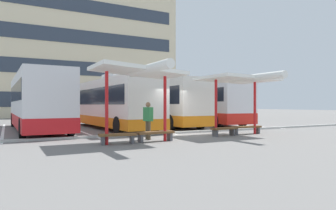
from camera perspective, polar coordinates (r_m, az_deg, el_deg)
The scene contains 19 objects.
ground_plane at distance 16.84m, azimuth 1.45°, elevation -5.55°, with size 160.00×160.00×0.00m, color slate.
terminal_building at distance 49.08m, azimuth -18.13°, elevation 10.50°, with size 30.09×12.78×23.83m.
coach_bus_0 at distance 21.00m, azimuth -23.46°, elevation 0.44°, with size 2.87×12.44×3.82m.
coach_bus_1 at distance 21.49m, azimuth -10.91°, elevation 0.24°, with size 3.04×12.33×3.65m.
coach_bus_2 at distance 23.03m, azimuth -1.10°, elevation 0.34°, with size 2.66×10.14×3.75m.
coach_bus_3 at distance 26.11m, azimuth 6.74°, elevation 0.31°, with size 3.56×11.15×3.78m.
lane_stripe_0 at distance 21.46m, azimuth -28.64°, elevation -4.34°, with size 0.16×14.00×0.01m, color white.
lane_stripe_1 at distance 21.82m, azimuth -17.41°, elevation -4.26°, with size 0.16×14.00×0.01m, color white.
lane_stripe_2 at distance 22.98m, azimuth -6.93°, elevation -4.04°, with size 0.16×14.00×0.01m, color white.
lane_stripe_3 at distance 24.82m, azimuth 2.27°, elevation -3.74°, with size 0.16×14.00×0.01m, color white.
lane_stripe_4 at distance 27.20m, azimuth 10.02°, elevation -3.41°, with size 0.16×14.00×0.01m, color white.
waiting_shelter_0 at distance 12.89m, azimuth -5.38°, elevation 6.10°, with size 3.69×4.33×3.30m.
bench_0 at distance 12.77m, azimuth -9.49°, elevation -5.84°, with size 1.56×0.58×0.45m.
bench_1 at distance 13.55m, azimuth -2.38°, elevation -5.47°, with size 1.77×0.47×0.45m.
waiting_shelter_1 at distance 16.61m, azimuth 13.34°, elevation 4.56°, with size 3.71×4.84×3.18m.
bench_2 at distance 16.18m, azimuth 10.49°, elevation -4.60°, with size 1.59×0.60×0.45m.
bench_3 at distance 17.54m, azimuth 14.58°, elevation -4.21°, with size 1.86×0.51×0.45m.
platform_kerb at distance 17.13m, azimuth 0.90°, elevation -5.25°, with size 44.00×0.24×0.12m, color #ADADA8.
waiting_passenger_0 at distance 14.23m, azimuth -3.77°, elevation -2.41°, with size 0.32×0.54×1.76m.
Camera 1 is at (-8.24, -14.59, 1.64)m, focal length 32.36 mm.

